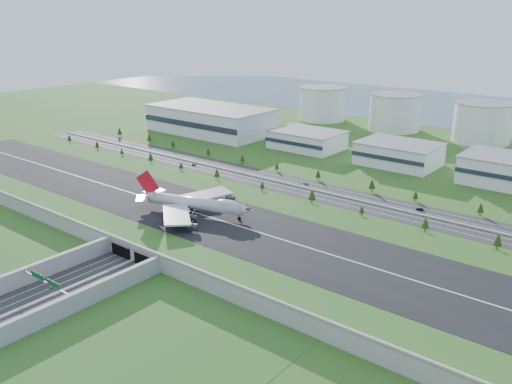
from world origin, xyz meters
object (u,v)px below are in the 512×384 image
Objects in this scene: car_2 at (87,296)px; car_7 at (305,183)px; fuel_tank_a at (322,104)px; boeing_747 at (194,203)px; car_4 at (194,164)px; car_5 at (420,209)px; car_0 at (54,285)px.

car_7 is at bearing -85.75° from car_2.
fuel_tank_a is 0.73× the size of boeing_747.
car_5 is (177.10, 13.63, 0.08)m from car_4.
boeing_747 is 104.69m from car_7.
car_5 reaches higher than car_4.
fuel_tank_a is 330.48m from boeing_747.
car_4 is 177.63m from car_5.
car_2 is at bearing -71.44° from fuel_tank_a.
car_2 is at bearing 24.68° from car_0.
fuel_tank_a is at bearing -151.35° from car_5.
car_2 is at bearing 25.79° from car_7.
fuel_tank_a reaches higher than car_4.
boeing_747 reaches higher than car_2.
car_5 is (85.73, 190.57, 0.04)m from car_0.
car_5 reaches higher than car_0.
fuel_tank_a is 8.51× the size of car_2.
car_4 is 95.25m from car_7.
car_0 is 0.92× the size of car_5.
car_7 is at bearing -60.63° from fuel_tank_a.
car_0 is at bearing -165.60° from car_4.
car_0 is at bearing -106.64° from boeing_747.
car_2 is at bearing -34.87° from car_5.
boeing_747 is 87.33m from car_2.
car_5 is 82.93m from car_7.
fuel_tank_a is at bearing -72.07° from car_2.
car_0 is 1.06× the size of car_4.
car_4 is at bearing -58.21° from car_2.
car_7 is (116.48, -206.95, -16.65)m from fuel_tank_a.
car_7 reaches higher than car_0.
car_2 reaches higher than car_7.
car_5 is at bearing -110.30° from car_2.
boeing_747 is at bearing -55.30° from car_5.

